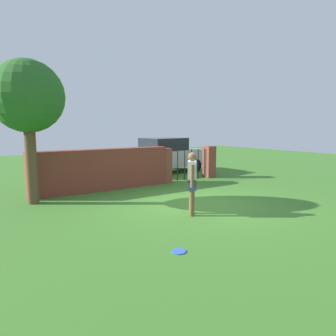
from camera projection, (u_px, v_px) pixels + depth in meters
name	position (u px, v px, depth m)	size (l,w,h in m)	color
ground_plane	(198.00, 204.00, 8.94)	(40.00, 40.00, 0.00)	#3D7528
brick_wall	(103.00, 170.00, 10.90)	(5.10, 0.50, 1.48)	brown
tree	(27.00, 98.00, 8.65)	(2.07, 2.07, 4.16)	brown
person	(192.00, 181.00, 7.79)	(0.39, 0.45, 1.62)	brown
fence_gate	(188.00, 164.00, 13.03)	(2.82, 0.44, 1.40)	brown
car	(164.00, 155.00, 14.93)	(4.39, 2.35, 1.72)	#B7B7BC
frisbee_blue	(178.00, 251.00, 5.55)	(0.27, 0.27, 0.02)	blue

